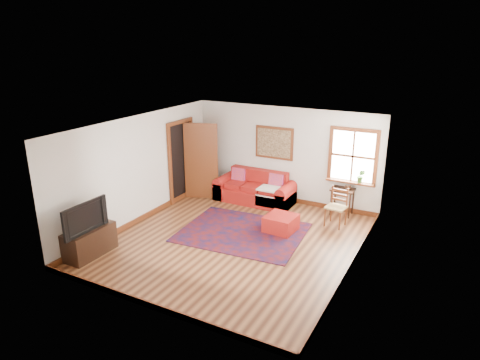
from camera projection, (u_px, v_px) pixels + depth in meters
The scene contains 13 objects.
ground at pixel (234, 241), 9.16m from camera, with size 5.50×5.50×0.00m, color #482413.
room_envelope at pixel (234, 167), 8.65m from camera, with size 5.04×5.54×2.52m.
window at pixel (354, 162), 10.21m from camera, with size 1.18×0.20×1.38m.
doorway at pixel (193, 160), 11.30m from camera, with size 0.89×1.08×2.14m.
framed_artwork at pixel (274, 143), 11.07m from camera, with size 1.05×0.07×0.85m.
persian_rug at pixel (242, 232), 9.55m from camera, with size 2.66×2.13×0.02m, color #580E0C.
red_leather_sofa at pixel (255, 191), 11.32m from camera, with size 2.08×0.86×0.81m.
red_ottoman at pixel (281, 223), 9.58m from camera, with size 0.65×0.65×0.37m, color #A41915.
side_table at pixel (343, 193), 10.38m from camera, with size 0.55×0.42×0.67m.
ladder_back_chair at pixel (337, 205), 9.80m from camera, with size 0.47×0.46×0.91m.
media_cabinet at pixel (90, 241), 8.50m from camera, with size 0.47×1.05×0.58m, color black.
television at pixel (82, 217), 8.19m from camera, with size 1.06×0.14×0.61m, color black.
candle_hurricane at pixel (104, 218), 8.69m from camera, with size 0.12×0.12×0.18m.
Camera 1 is at (4.00, -7.24, 4.14)m, focal length 32.00 mm.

